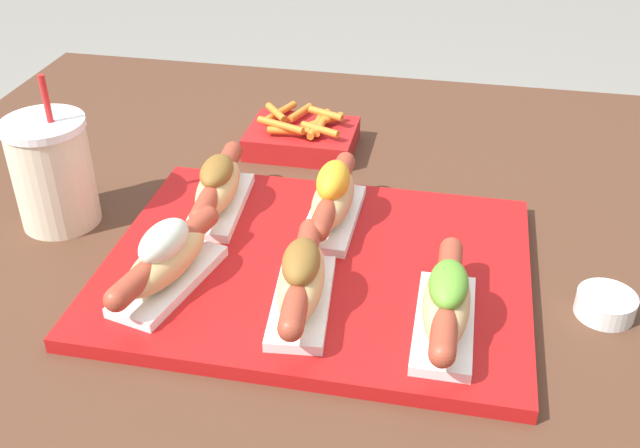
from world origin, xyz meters
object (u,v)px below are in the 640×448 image
Objects in this scene: serving_tray at (317,268)px; hot_dog_4 at (333,197)px; drink_cup at (53,172)px; fries_basket at (302,137)px; hot_dog_2 at (447,302)px; sauce_bowl at (606,303)px; hot_dog_0 at (166,259)px; hot_dog_3 at (218,186)px; hot_dog_1 at (302,280)px.

hot_dog_4 reaches higher than serving_tray.
drink_cup reaches higher than fries_basket.
fries_basket reaches higher than serving_tray.
hot_dog_2 is at bearing -49.81° from hot_dog_4.
serving_tray is at bearing 178.44° from sauce_bowl.
hot_dog_0 reaches higher than serving_tray.
hot_dog_2 is at bearing -2.45° from hot_dog_0.
hot_dog_0 is 0.24m from drink_cup.
serving_tray is at bearing 149.85° from hot_dog_2.
sauce_bowl is (0.47, -0.10, -0.04)m from hot_dog_3.
hot_dog_1 is at bearing -49.31° from hot_dog_3.
serving_tray is at bearing -74.41° from fries_basket.
hot_dog_1 is 0.15m from hot_dog_2.
hot_dog_4 is (0.16, 0.17, 0.00)m from hot_dog_0.
serving_tray is 2.41× the size of drink_cup.
drink_cup is at bearing 147.81° from hot_dog_0.
hot_dog_3 reaches higher than serving_tray.
hot_dog_0 is 0.98× the size of hot_dog_2.
fries_basket is at bearing 105.59° from serving_tray.
fries_basket is (0.07, 0.39, -0.03)m from hot_dog_0.
hot_dog_1 reaches higher than hot_dog_3.
fries_basket is (0.26, 0.26, -0.05)m from drink_cup.
hot_dog_4 is 3.08× the size of sauce_bowl.
serving_tray is at bearing -31.43° from hot_dog_3.
hot_dog_3 is at bearing 88.14° from hot_dog_0.
drink_cup reaches higher than hot_dog_0.
serving_tray is 2.48× the size of hot_dog_1.
serving_tray is 0.36m from drink_cup.
hot_dog_2 is (0.15, -0.09, 0.04)m from serving_tray.
hot_dog_2 is 0.47m from fries_basket.
hot_dog_3 is 0.23m from fries_basket.
hot_dog_1 is 0.23m from hot_dog_3.
hot_dog_1 is 1.00× the size of hot_dog_3.
serving_tray is 0.18m from hot_dog_0.
hot_dog_1 reaches higher than serving_tray.
drink_cup is (-0.20, 0.13, 0.02)m from hot_dog_0.
hot_dog_3 is (0.01, 0.17, -0.00)m from hot_dog_0.
serving_tray is 0.09m from hot_dog_1.
sauce_bowl is at bearing -1.56° from serving_tray.
sauce_bowl is at bearing -16.95° from hot_dog_4.
hot_dog_0 reaches higher than hot_dog_3.
sauce_bowl is 0.68m from drink_cup.
drink_cup is (-0.51, 0.14, 0.02)m from hot_dog_2.
hot_dog_1 reaches higher than sauce_bowl.
hot_dog_4 is (0.15, -0.00, 0.00)m from hot_dog_3.
hot_dog_0 is 0.31m from hot_dog_2.
hot_dog_2 is at bearing -154.96° from sauce_bowl.
hot_dog_0 is at bearing 177.55° from hot_dog_2.
hot_dog_4 is 0.98× the size of drink_cup.
fries_basket is at bearing 111.88° from hot_dog_4.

